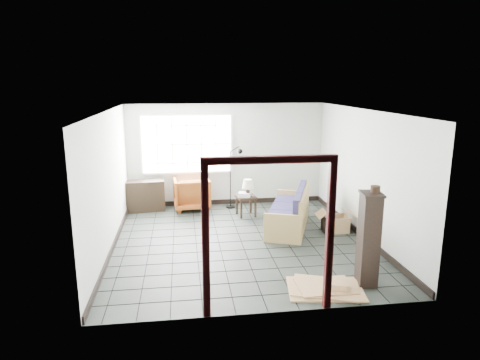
{
  "coord_description": "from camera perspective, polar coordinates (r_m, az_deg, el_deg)",
  "views": [
    {
      "loc": [
        -1.12,
        -8.01,
        3.13
      ],
      "look_at": [
        0.02,
        0.3,
        1.2
      ],
      "focal_mm": 32.0,
      "sensor_mm": 36.0,
      "label": 1
    }
  ],
  "objects": [
    {
      "name": "armchair",
      "position": [
        10.75,
        -6.47,
        -1.55
      ],
      "size": [
        0.92,
        0.87,
        0.89
      ],
      "primitive_type": "imported",
      "rotation": [
        0.0,
        0.0,
        3.21
      ],
      "color": "brown",
      "rests_on": "ground"
    },
    {
      "name": "window_panel",
      "position": [
        10.82,
        -7.11,
        4.76
      ],
      "size": [
        2.32,
        0.08,
        1.52
      ],
      "color": "silver",
      "rests_on": "ground"
    },
    {
      "name": "futon_sofa",
      "position": [
        9.4,
        6.81,
        -4.5
      ],
      "size": [
        1.41,
        2.13,
        0.88
      ],
      "rotation": [
        0.0,
        0.0,
        -0.36
      ],
      "color": "#A6864B",
      "rests_on": "ground"
    },
    {
      "name": "console_shelf",
      "position": [
        10.81,
        -12.64,
        -2.07
      ],
      "size": [
        1.01,
        0.47,
        0.76
      ],
      "rotation": [
        0.0,
        0.0,
        0.09
      ],
      "color": "black",
      "rests_on": "ground"
    },
    {
      "name": "table_lamp",
      "position": [
        10.02,
        1.05,
        -0.63
      ],
      "size": [
        0.29,
        0.29,
        0.41
      ],
      "rotation": [
        0.0,
        0.0,
        -0.07
      ],
      "color": "black",
      "rests_on": "side_table"
    },
    {
      "name": "projector",
      "position": [
        10.08,
        0.59,
        -1.95
      ],
      "size": [
        0.33,
        0.29,
        0.1
      ],
      "rotation": [
        0.0,
        0.0,
        -0.29
      ],
      "color": "silver",
      "rests_on": "side_table"
    },
    {
      "name": "room_shell",
      "position": [
        8.25,
        0.13,
        2.85
      ],
      "size": [
        5.02,
        5.52,
        2.61
      ],
      "color": "silver",
      "rests_on": "ground"
    },
    {
      "name": "side_table",
      "position": [
        10.16,
        0.81,
        -2.62
      ],
      "size": [
        0.51,
        0.51,
        0.48
      ],
      "rotation": [
        0.0,
        0.0,
        0.17
      ],
      "color": "black",
      "rests_on": "ground"
    },
    {
      "name": "floor_lamp",
      "position": [
        10.74,
        -0.68,
        0.66
      ],
      "size": [
        0.48,
        0.31,
        1.57
      ],
      "rotation": [
        0.0,
        0.0,
        0.38
      ],
      "color": "black",
      "rests_on": "ground"
    },
    {
      "name": "ground",
      "position": [
        8.67,
        0.15,
        -8.17
      ],
      "size": [
        5.5,
        5.5,
        0.0
      ],
      "primitive_type": "plane",
      "color": "black",
      "rests_on": "ground"
    },
    {
      "name": "open_box",
      "position": [
        9.41,
        12.6,
        -5.68
      ],
      "size": [
        0.85,
        0.45,
        0.47
      ],
      "rotation": [
        0.0,
        0.0,
        -0.06
      ],
      "color": "#9D724C",
      "rests_on": "ground"
    },
    {
      "name": "cardboard_pile",
      "position": [
        6.9,
        11.46,
        -13.85
      ],
      "size": [
        1.25,
        1.04,
        0.17
      ],
      "rotation": [
        0.0,
        0.0,
        -0.21
      ],
      "color": "#9D724C",
      "rests_on": "ground"
    },
    {
      "name": "doorway_trim",
      "position": [
        5.7,
        3.92,
        -4.91
      ],
      "size": [
        1.8,
        0.08,
        2.2
      ],
      "color": "black",
      "rests_on": "ground"
    },
    {
      "name": "tall_shelf",
      "position": [
        6.97,
        16.78,
        -7.47
      ],
      "size": [
        0.37,
        0.45,
        1.49
      ],
      "rotation": [
        0.0,
        0.0,
        -0.15
      ],
      "color": "black",
      "rests_on": "ground"
    },
    {
      "name": "pot",
      "position": [
        6.75,
        17.6,
        -1.2
      ],
      "size": [
        0.15,
        0.15,
        0.11
      ],
      "rotation": [
        0.0,
        0.0,
        0.03
      ],
      "color": "black",
      "rests_on": "tall_shelf"
    }
  ]
}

